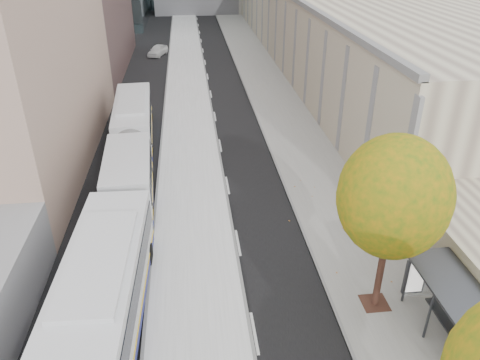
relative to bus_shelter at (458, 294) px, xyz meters
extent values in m
cube|color=#BCBCBC|center=(-9.56, 24.04, -2.11)|extent=(4.25, 150.00, 0.15)
cube|color=gray|center=(-1.56, 24.04, -2.15)|extent=(4.75, 150.00, 0.08)
cube|color=gray|center=(9.81, 53.04, 1.81)|extent=(18.00, 92.00, 8.00)
cube|color=#383A3F|center=(-0.19, 0.04, 0.37)|extent=(1.90, 4.40, 0.10)
cylinder|color=#383A3F|center=(-0.89, -1.96, -0.91)|extent=(0.10, 0.10, 2.40)
cube|color=silver|center=(0.53, 0.04, -0.86)|extent=(0.04, 4.00, 2.10)
cylinder|color=black|center=(-2.09, 2.04, -0.49)|extent=(0.28, 0.28, 3.24)
sphere|color=#285C10|center=(-2.09, 2.04, 3.08)|extent=(4.20, 4.20, 4.20)
cube|color=silver|center=(-13.34, 17.07, -0.74)|extent=(3.49, 17.44, 2.89)
cube|color=black|center=(-13.34, 17.07, -0.22)|extent=(3.51, 16.75, 1.00)
cube|color=#006127|center=(-13.34, 8.44, -1.08)|extent=(1.83, 0.16, 1.12)
imported|color=silver|center=(-12.97, 47.00, -1.55)|extent=(2.70, 4.05, 1.28)
camera|label=1|loc=(-9.38, -12.06, 11.82)|focal=35.00mm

